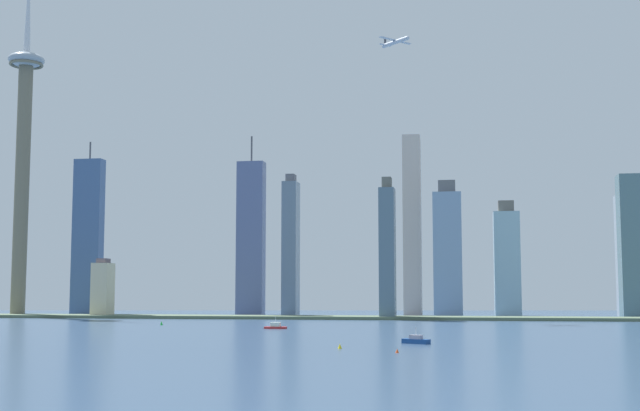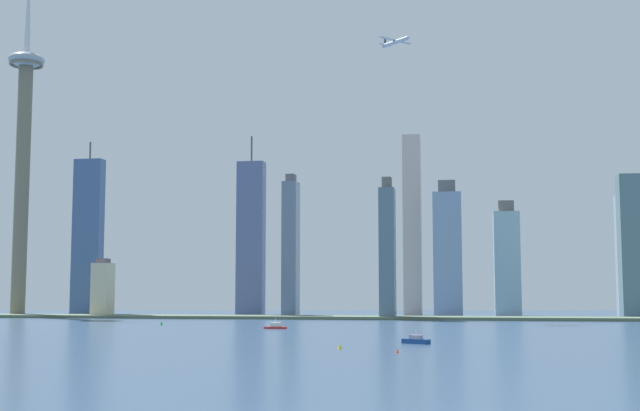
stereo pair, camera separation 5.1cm
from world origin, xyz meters
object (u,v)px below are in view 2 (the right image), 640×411
object	(u,v)px
skyscraper_1	(291,247)
boat_3	(416,340)
channel_buoy_0	(161,323)
observation_tower	(24,139)
skyscraper_9	(507,262)
skyscraper_6	(633,255)
skyscraper_5	(636,246)
skyscraper_0	(103,289)
channel_buoy_2	(340,346)
skyscraper_4	(387,251)
skyscraper_8	(251,239)
skyscraper_10	(412,225)
skyscraper_2	(88,237)
boat_4	(275,327)
channel_buoy_1	(397,351)
skyscraper_3	(448,252)
airplane	(396,42)

from	to	relation	value
skyscraper_1	boat_3	bearing A→B (deg)	-70.81
channel_buoy_0	observation_tower	bearing A→B (deg)	140.95
skyscraper_9	skyscraper_6	bearing A→B (deg)	-2.60
skyscraper_1	skyscraper_5	bearing A→B (deg)	-3.43
skyscraper_0	channel_buoy_2	xyz separation A→B (m)	(263.86, -358.05, -23.56)
skyscraper_4	channel_buoy_0	size ratio (longest dim) A/B	44.51
observation_tower	skyscraper_8	size ratio (longest dim) A/B	2.05
observation_tower	skyscraper_0	world-z (taller)	observation_tower
observation_tower	channel_buoy_2	world-z (taller)	observation_tower
channel_buoy_0	skyscraper_8	bearing A→B (deg)	85.88
skyscraper_0	skyscraper_10	distance (m)	294.40
skyscraper_1	skyscraper_2	size ratio (longest dim) A/B	0.82
skyscraper_9	boat_3	bearing A→B (deg)	-98.11
boat_3	skyscraper_6	bearing A→B (deg)	99.60
skyscraper_0	skyscraper_9	size ratio (longest dim) A/B	0.48
channel_buoy_2	skyscraper_10	bearing A→B (deg)	89.76
boat_4	observation_tower	bearing A→B (deg)	145.20
skyscraper_0	boat_3	size ratio (longest dim) A/B	3.89
skyscraper_9	boat_3	size ratio (longest dim) A/B	8.12
channel_buoy_2	channel_buoy_1	bearing A→B (deg)	-37.53
skyscraper_1	skyscraper_3	world-z (taller)	skyscraper_1
skyscraper_0	skyscraper_8	xyz separation A→B (m)	(122.12, 46.90, 46.44)
skyscraper_1	skyscraper_9	xyz separation A→B (m)	(203.03, 25.96, -14.26)
skyscraper_10	skyscraper_3	bearing A→B (deg)	-37.84
skyscraper_0	channel_buoy_1	xyz separation A→B (m)	(288.86, -377.26, -23.82)
observation_tower	skyscraper_6	world-z (taller)	observation_tower
skyscraper_1	skyscraper_10	world-z (taller)	skyscraper_10
skyscraper_1	boat_4	size ratio (longest dim) A/B	9.78
skyscraper_2	airplane	bearing A→B (deg)	-11.27
observation_tower	skyscraper_10	world-z (taller)	observation_tower
skyscraper_6	skyscraper_3	bearing A→B (deg)	-172.36
skyscraper_10	boat_3	xyz separation A→B (m)	(27.00, -431.02, -85.17)
skyscraper_2	skyscraper_10	distance (m)	308.13
skyscraper_5	channel_buoy_2	xyz separation A→B (m)	(-198.44, -424.90, -61.36)
skyscraper_4	channel_buoy_1	bearing A→B (deg)	-84.35
boat_4	channel_buoy_2	distance (m)	182.47
skyscraper_8	channel_buoy_1	world-z (taller)	skyscraper_8
skyscraper_9	channel_buoy_0	world-z (taller)	skyscraper_9
airplane	skyscraper_0	bearing A→B (deg)	-141.39
skyscraper_2	skyscraper_5	bearing A→B (deg)	3.13
skyscraper_3	skyscraper_8	bearing A→B (deg)	-168.25
skyscraper_4	skyscraper_10	world-z (taller)	skyscraper_10
skyscraper_3	channel_buoy_1	xyz separation A→B (m)	(-10.93, -461.10, -58.47)
observation_tower	skyscraper_4	xyz separation A→B (m)	(341.10, -22.28, -108.10)
skyscraper_3	channel_buoy_2	bearing A→B (deg)	-94.65
skyscraper_4	channel_buoy_0	world-z (taller)	skyscraper_4
skyscraper_1	skyscraper_3	xyz separation A→B (m)	(148.32, -1.66, -5.80)
boat_4	channel_buoy_2	bearing A→B (deg)	-68.57
skyscraper_8	skyscraper_9	bearing A→B (deg)	15.53
skyscraper_6	channel_buoy_0	world-z (taller)	skyscraper_6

